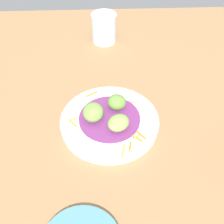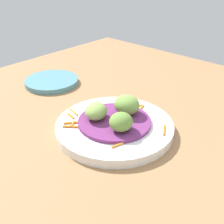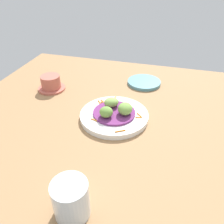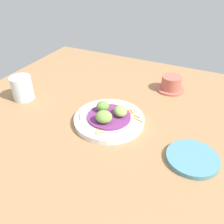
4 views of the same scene
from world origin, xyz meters
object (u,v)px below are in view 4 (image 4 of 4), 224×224
Objects in this scene: guac_scoop_left at (120,111)px; terracotta_bowl at (171,84)px; water_glass at (22,88)px; guac_scoop_right at (104,117)px; main_plate at (109,120)px; side_plate_small at (192,158)px; guac_scoop_center at (103,106)px.

terracotta_bowl is (-29.40, 10.03, -1.48)cm from guac_scoop_left.
guac_scoop_left is 0.57× the size of water_glass.
terracotta_bowl is at bearing 159.28° from guac_scoop_right.
main_plate is 29.52cm from side_plate_small.
terracotta_bowl is (-37.34, -15.59, 2.09)cm from side_plate_small.
terracotta_bowl is at bearing 156.97° from main_plate.
side_plate_small is at bearing 78.26° from main_plate.
main_plate is 2.10× the size of terracotta_bowl.
water_glass is (31.82, -50.68, 1.85)cm from terracotta_bowl.
guac_scoop_right is at bearing -29.62° from guac_scoop_left.
guac_scoop_left is at bearing 93.42° from water_glass.
terracotta_bowl reaches higher than main_plate.
side_plate_small is (7.94, 25.61, -3.57)cm from guac_scoop_left.
guac_scoop_right is at bearing 0.38° from main_plate.
main_plate is 34.09cm from terracotta_bowl.
main_plate is at bearing -101.74° from side_plate_small.
water_glass is at bearing -57.87° from terracotta_bowl.
water_glass is at bearing -94.75° from side_plate_small.
guac_scoop_left is 1.16× the size of guac_scoop_center.
guac_scoop_right reaches higher than side_plate_small.
side_plate_small is 66.61cm from water_glass.
guac_scoop_right is 37.53cm from water_glass.
guac_scoop_right reaches higher than main_plate.
guac_scoop_center is (0.04, -6.61, 0.15)cm from guac_scoop_left.
main_plate is 4.52× the size of guac_scoop_left.
main_plate reaches higher than side_plate_small.
main_plate is 5.26× the size of guac_scoop_center.
guac_scoop_center is at bearing -149.62° from guac_scoop_right.
terracotta_bowl is 1.23× the size of water_glass.
water_glass reaches higher than guac_scoop_left.
guac_scoop_center is 34.12cm from water_glass.
guac_scoop_center is 0.49× the size of water_glass.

